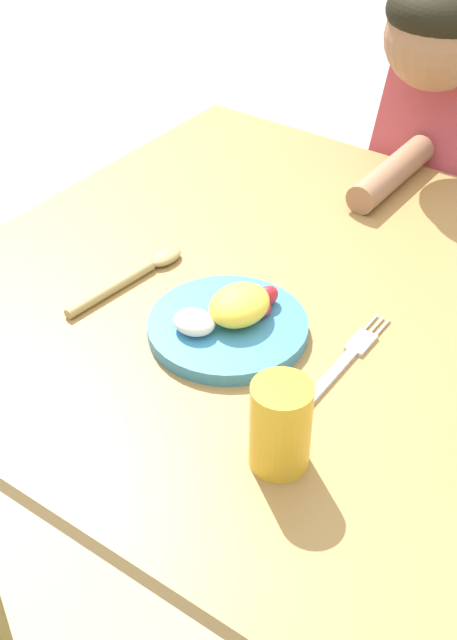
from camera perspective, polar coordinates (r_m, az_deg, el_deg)
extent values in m
plane|color=#B2B09D|center=(1.69, 4.74, -19.92)|extent=(8.00, 8.00, 0.00)
cube|color=#A17943|center=(1.14, 6.63, 0.17)|extent=(1.05, 0.92, 0.03)
cube|color=olive|center=(1.81, -0.23, 1.84)|extent=(0.07, 0.07, 0.72)
cylinder|color=teal|center=(1.08, -0.06, -0.50)|extent=(0.21, 0.21, 0.02)
ellipsoid|color=yellow|center=(1.07, 0.76, 1.06)|extent=(0.07, 0.09, 0.04)
ellipsoid|color=red|center=(1.08, 2.43, 0.76)|extent=(0.02, 0.03, 0.02)
ellipsoid|color=red|center=(1.09, 2.68, 1.66)|extent=(0.03, 0.04, 0.03)
ellipsoid|color=red|center=(1.11, 0.96, 1.84)|extent=(0.04, 0.04, 0.02)
ellipsoid|color=white|center=(1.05, -2.38, -0.15)|extent=(0.06, 0.05, 0.03)
cube|color=silver|center=(1.02, 6.92, -4.05)|extent=(0.01, 0.12, 0.01)
cube|color=silver|center=(1.08, 9.13, -1.55)|extent=(0.03, 0.05, 0.01)
cylinder|color=silver|center=(1.11, 10.59, -0.52)|extent=(0.00, 0.04, 0.00)
cylinder|color=silver|center=(1.11, 10.18, -0.36)|extent=(0.00, 0.04, 0.00)
cylinder|color=silver|center=(1.11, 9.76, -0.19)|extent=(0.00, 0.04, 0.00)
cylinder|color=tan|center=(1.16, -8.11, 2.13)|extent=(0.03, 0.16, 0.01)
ellipsoid|color=tan|center=(1.22, -4.40, 4.38)|extent=(0.04, 0.06, 0.02)
cylinder|color=gold|center=(0.88, 3.60, -7.29)|extent=(0.07, 0.07, 0.11)
cube|color=#3C3E58|center=(1.88, 12.50, -0.95)|extent=(0.21, 0.13, 0.55)
cube|color=#CC4C59|center=(1.59, 13.78, 10.56)|extent=(0.20, 0.23, 0.38)
sphere|color=#9E7051|center=(1.45, 14.32, 18.49)|extent=(0.18, 0.18, 0.18)
ellipsoid|color=black|center=(1.43, 14.58, 19.98)|extent=(0.18, 0.18, 0.10)
cylinder|color=#9E7051|center=(1.43, 11.21, 9.91)|extent=(0.05, 0.23, 0.05)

